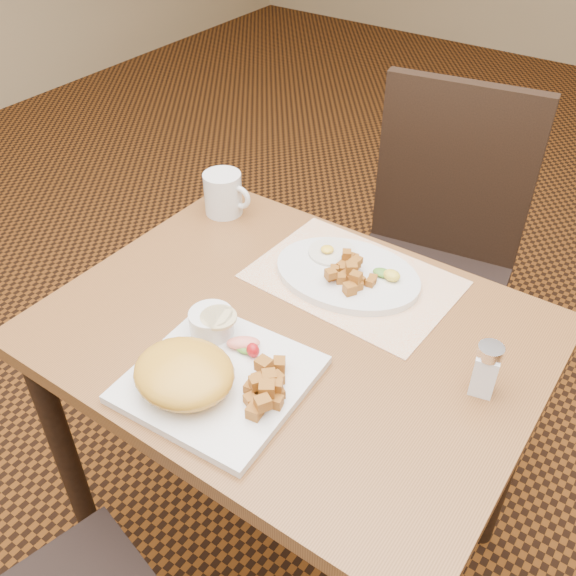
{
  "coord_description": "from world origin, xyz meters",
  "views": [
    {
      "loc": [
        0.51,
        -0.73,
        1.56
      ],
      "look_at": [
        -0.02,
        0.02,
        0.82
      ],
      "focal_mm": 40.0,
      "sensor_mm": 36.0,
      "label": 1
    }
  ],
  "objects_px": {
    "table": "(292,368)",
    "salt_shaker": "(486,368)",
    "chair_far": "(433,249)",
    "plate_square": "(220,379)",
    "plate_oval": "(347,274)",
    "coffee_mug": "(224,194)"
  },
  "relations": [
    {
      "from": "chair_far",
      "to": "coffee_mug",
      "type": "bearing_deg",
      "value": 40.75
    },
    {
      "from": "plate_square",
      "to": "plate_oval",
      "type": "relative_size",
      "value": 0.92
    },
    {
      "from": "chair_far",
      "to": "salt_shaker",
      "type": "distance_m",
      "value": 0.76
    },
    {
      "from": "table",
      "to": "salt_shaker",
      "type": "xyz_separation_m",
      "value": [
        0.35,
        0.05,
        0.16
      ]
    },
    {
      "from": "plate_square",
      "to": "salt_shaker",
      "type": "xyz_separation_m",
      "value": [
        0.37,
        0.24,
        0.04
      ]
    },
    {
      "from": "plate_square",
      "to": "chair_far",
      "type": "bearing_deg",
      "value": 88.3
    },
    {
      "from": "table",
      "to": "salt_shaker",
      "type": "distance_m",
      "value": 0.39
    },
    {
      "from": "chair_far",
      "to": "plate_oval",
      "type": "relative_size",
      "value": 3.19
    },
    {
      "from": "chair_far",
      "to": "plate_square",
      "type": "height_order",
      "value": "chair_far"
    },
    {
      "from": "plate_square",
      "to": "plate_oval",
      "type": "distance_m",
      "value": 0.37
    },
    {
      "from": "chair_far",
      "to": "plate_oval",
      "type": "bearing_deg",
      "value": 81.16
    },
    {
      "from": "table",
      "to": "chair_far",
      "type": "xyz_separation_m",
      "value": [
        0.01,
        0.68,
        -0.1
      ]
    },
    {
      "from": "table",
      "to": "plate_square",
      "type": "relative_size",
      "value": 3.21
    },
    {
      "from": "salt_shaker",
      "to": "plate_square",
      "type": "bearing_deg",
      "value": -147.2
    },
    {
      "from": "chair_far",
      "to": "plate_square",
      "type": "xyz_separation_m",
      "value": [
        -0.03,
        -0.86,
        0.22
      ]
    },
    {
      "from": "table",
      "to": "chair_far",
      "type": "relative_size",
      "value": 0.93
    },
    {
      "from": "plate_square",
      "to": "salt_shaker",
      "type": "relative_size",
      "value": 2.8
    },
    {
      "from": "coffee_mug",
      "to": "table",
      "type": "bearing_deg",
      "value": -33.92
    },
    {
      "from": "table",
      "to": "chair_far",
      "type": "bearing_deg",
      "value": 89.55
    },
    {
      "from": "plate_oval",
      "to": "chair_far",
      "type": "bearing_deg",
      "value": 90.33
    },
    {
      "from": "table",
      "to": "coffee_mug",
      "type": "relative_size",
      "value": 7.58
    },
    {
      "from": "table",
      "to": "plate_oval",
      "type": "relative_size",
      "value": 2.96
    }
  ]
}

